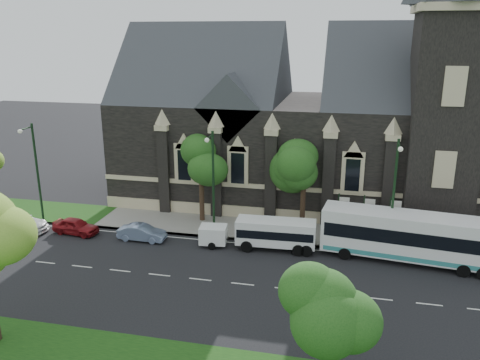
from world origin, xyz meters
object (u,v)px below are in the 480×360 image
(tree_park_east, at_px, (334,307))
(banner_flag_center, at_px, (367,214))
(banner_flag_left, at_px, (342,213))
(box_trailer, at_px, (213,235))
(street_lamp_near, at_px, (394,191))
(tour_coach, at_px, (409,236))
(shuttle_bus, at_px, (276,232))
(sedan, at_px, (142,233))
(car_far_red, at_px, (76,226))
(street_lamp_far, at_px, (35,168))
(car_far_white, at_px, (18,222))
(tree_walk_right, at_px, (307,164))
(street_lamp_mid, at_px, (213,179))
(tree_walk_left, at_px, (204,160))
(banner_flag_right, at_px, (393,216))

(tree_park_east, bearing_deg, banner_flag_center, 83.43)
(banner_flag_left, bearing_deg, box_trailer, -161.37)
(street_lamp_near, distance_m, tour_coach, 3.50)
(shuttle_bus, height_order, sedan, shuttle_bus)
(car_far_red, bearing_deg, street_lamp_far, 76.24)
(box_trailer, distance_m, car_far_red, 12.04)
(street_lamp_near, relative_size, car_far_white, 1.67)
(street_lamp_near, relative_size, tour_coach, 0.70)
(banner_flag_center, height_order, tour_coach, banner_flag_center)
(tree_walk_right, xyz_separation_m, shuttle_bus, (-1.84, -4.61, -4.43))
(shuttle_bus, height_order, box_trailer, shuttle_bus)
(street_lamp_mid, height_order, street_lamp_far, same)
(tree_walk_left, bearing_deg, tour_coach, -15.11)
(tour_coach, bearing_deg, street_lamp_near, 148.64)
(street_lamp_near, distance_m, sedan, 20.20)
(banner_flag_left, bearing_deg, tour_coach, -30.30)
(banner_flag_right, height_order, car_far_red, banner_flag_right)
(banner_flag_right, relative_size, tour_coach, 0.31)
(street_lamp_far, distance_m, car_far_white, 4.90)
(tree_walk_left, height_order, banner_flag_center, tree_walk_left)
(shuttle_bus, relative_size, box_trailer, 1.99)
(banner_flag_left, bearing_deg, tree_walk_left, 171.98)
(banner_flag_left, xyz_separation_m, car_far_red, (-21.94, -3.54, -1.70))
(banner_flag_left, height_order, car_far_white, banner_flag_left)
(tree_walk_left, distance_m, banner_flag_right, 16.52)
(tree_walk_left, xyz_separation_m, banner_flag_center, (14.08, -1.70, -3.35))
(tree_park_east, xyz_separation_m, banner_flag_left, (0.11, 18.32, -2.24))
(shuttle_bus, relative_size, car_far_red, 1.56)
(banner_flag_center, relative_size, banner_flag_right, 1.00)
(tree_walk_left, distance_m, box_trailer, 7.30)
(car_far_white, bearing_deg, banner_flag_center, -78.92)
(street_lamp_far, distance_m, box_trailer, 16.97)
(box_trailer, relative_size, car_far_red, 0.78)
(banner_flag_center, bearing_deg, tour_coach, -44.39)
(street_lamp_mid, height_order, car_far_red, street_lamp_mid)
(banner_flag_center, distance_m, car_far_white, 29.46)
(tree_walk_left, xyz_separation_m, street_lamp_mid, (1.80, -3.61, -0.62))
(shuttle_bus, distance_m, box_trailer, 5.03)
(tree_walk_left, xyz_separation_m, box_trailer, (2.18, -5.04, -4.80))
(tree_park_east, height_order, tree_walk_right, tree_walk_right)
(street_lamp_mid, distance_m, banner_flag_right, 14.67)
(banner_flag_right, bearing_deg, street_lamp_near, -98.56)
(street_lamp_near, bearing_deg, banner_flag_left, 152.82)
(tree_park_east, distance_m, banner_flag_right, 18.91)
(tree_walk_right, bearing_deg, shuttle_bus, -111.75)
(shuttle_bus, bearing_deg, street_lamp_near, 4.38)
(street_lamp_mid, bearing_deg, banner_flag_right, 7.60)
(tree_park_east, distance_m, tour_coach, 16.45)
(banner_flag_center, relative_size, car_far_red, 1.00)
(tree_park_east, xyz_separation_m, banner_flag_right, (4.11, 18.32, -2.24))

